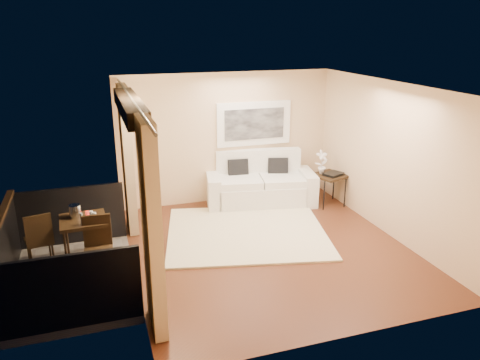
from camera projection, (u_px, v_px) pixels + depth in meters
name	position (u px, v px, depth m)	size (l,w,h in m)	color
floor	(269.00, 248.00, 7.91)	(5.00, 5.00, 0.00)	#5D301B
room_shell	(130.00, 106.00, 6.49)	(5.00, 6.40, 5.00)	white
balcony	(60.00, 269.00, 6.88)	(1.81, 2.60, 1.17)	#605B56
curtains	(137.00, 186.00, 6.87)	(0.16, 4.80, 2.64)	tan
artwork	(254.00, 124.00, 9.79)	(1.62, 0.07, 0.92)	white
rug	(247.00, 232.00, 8.47)	(2.81, 2.45, 0.04)	#F8EFC7
sofa	(260.00, 185.00, 9.86)	(2.38, 1.36, 1.08)	white
side_table	(330.00, 177.00, 9.66)	(0.76, 0.76, 0.66)	black
tray	(333.00, 174.00, 9.59)	(0.38, 0.28, 0.05)	black
orchid	(322.00, 162.00, 9.61)	(0.26, 0.18, 0.50)	white
bistro_table	(83.00, 224.00, 7.11)	(0.71, 0.71, 0.80)	black
balcony_chair_far	(39.00, 237.00, 7.13)	(0.47, 0.47, 0.91)	black
balcony_chair_near	(98.00, 242.00, 6.90)	(0.43, 0.44, 0.94)	black
ice_bucket	(75.00, 211.00, 7.11)	(0.18, 0.18, 0.20)	silver
candle	(88.00, 213.00, 7.20)	(0.06, 0.06, 0.07)	red
vase	(82.00, 219.00, 6.86)	(0.04, 0.04, 0.18)	silver
glass_a	(94.00, 216.00, 7.03)	(0.06, 0.06, 0.12)	silver
glass_b	(91.00, 215.00, 7.08)	(0.06, 0.06, 0.12)	white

